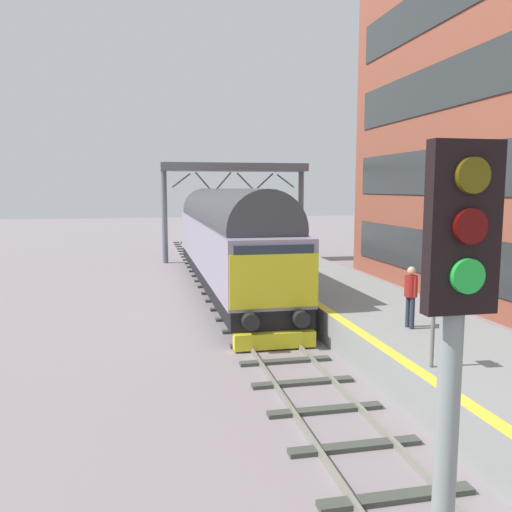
{
  "coord_description": "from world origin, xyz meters",
  "views": [
    {
      "loc": [
        -3.63,
        -16.58,
        4.69
      ],
      "look_at": [
        0.2,
        1.55,
        2.31
      ],
      "focal_mm": 37.05,
      "sensor_mm": 36.0,
      "label": 1
    }
  ],
  "objects_px": {
    "platform_number_sign": "(433,315)",
    "waiting_passenger": "(411,291)",
    "signal_post_near": "(448,442)",
    "diesel_locomotive": "(226,237)"
  },
  "relations": [
    {
      "from": "platform_number_sign",
      "to": "waiting_passenger",
      "type": "xyz_separation_m",
      "value": [
        1.09,
        2.95,
        -0.11
      ]
    },
    {
      "from": "signal_post_near",
      "to": "platform_number_sign",
      "type": "height_order",
      "value": "signal_post_near"
    },
    {
      "from": "diesel_locomotive",
      "to": "signal_post_near",
      "type": "bearing_deg",
      "value": -95.02
    },
    {
      "from": "diesel_locomotive",
      "to": "signal_post_near",
      "type": "relative_size",
      "value": 3.86
    },
    {
      "from": "signal_post_near",
      "to": "waiting_passenger",
      "type": "xyz_separation_m",
      "value": [
        5.07,
        9.84,
        -1.17
      ]
    },
    {
      "from": "signal_post_near",
      "to": "platform_number_sign",
      "type": "relative_size",
      "value": 3.04
    },
    {
      "from": "waiting_passenger",
      "to": "platform_number_sign",
      "type": "bearing_deg",
      "value": 155.99
    },
    {
      "from": "diesel_locomotive",
      "to": "platform_number_sign",
      "type": "height_order",
      "value": "diesel_locomotive"
    },
    {
      "from": "signal_post_near",
      "to": "diesel_locomotive",
      "type": "bearing_deg",
      "value": 84.98
    },
    {
      "from": "signal_post_near",
      "to": "waiting_passenger",
      "type": "distance_m",
      "value": 11.13
    }
  ]
}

